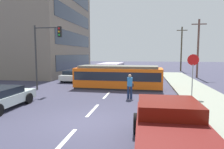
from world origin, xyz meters
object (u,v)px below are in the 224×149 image
object	(u,v)px
pedestrian_crossing	(130,85)
pickup_truck_parked	(170,129)
traffic_light_mast	(45,46)
streetcar_tram	(118,77)
stop_sign	(193,66)
parked_sedan_near	(0,98)
parked_sedan_mid	(74,75)
utility_pole_far	(181,48)
utility_pole_mid	(198,47)
city_bus	(111,69)

from	to	relation	value
pedestrian_crossing	pickup_truck_parked	distance (m)	7.66
pickup_truck_parked	traffic_light_mast	xyz separation A→B (m)	(-8.88, 9.47, 2.91)
streetcar_tram	pickup_truck_parked	xyz separation A→B (m)	(3.06, -11.41, -0.24)
stop_sign	parked_sedan_near	bearing A→B (deg)	-157.70
parked_sedan_near	stop_sign	world-z (taller)	stop_sign
parked_sedan_near	traffic_light_mast	xyz separation A→B (m)	(-0.24, 5.77, 3.08)
parked_sedan_mid	stop_sign	bearing A→B (deg)	-32.51
parked_sedan_near	utility_pole_far	bearing A→B (deg)	62.13
pedestrian_crossing	streetcar_tram	bearing A→B (deg)	108.36
streetcar_tram	pickup_truck_parked	bearing A→B (deg)	-75.00
stop_sign	pedestrian_crossing	bearing A→B (deg)	-169.16
streetcar_tram	pedestrian_crossing	bearing A→B (deg)	-71.64
parked_sedan_near	traffic_light_mast	size ratio (longest dim) A/B	0.82
utility_pole_far	stop_sign	bearing A→B (deg)	-97.82
utility_pole_far	pickup_truck_parked	bearing A→B (deg)	-100.28
streetcar_tram	utility_pole_mid	xyz separation A→B (m)	(8.89, 9.25, 2.79)
city_bus	traffic_light_mast	distance (m)	10.19
traffic_light_mast	pedestrian_crossing	bearing A→B (deg)	-15.77
parked_sedan_near	traffic_light_mast	world-z (taller)	traffic_light_mast
streetcar_tram	traffic_light_mast	distance (m)	6.70
parked_sedan_mid	stop_sign	world-z (taller)	stop_sign
city_bus	stop_sign	xyz separation A→B (m)	(7.38, -10.22, 1.11)
parked_sedan_mid	traffic_light_mast	bearing A→B (deg)	-92.07
utility_pole_mid	utility_pole_far	world-z (taller)	utility_pole_far
streetcar_tram	city_bus	world-z (taller)	streetcar_tram
pickup_truck_parked	utility_pole_far	size ratio (longest dim) A/B	0.66
city_bus	stop_sign	world-z (taller)	stop_sign
stop_sign	utility_pole_far	bearing A→B (deg)	82.18
parked_sedan_near	pedestrian_crossing	bearing A→B (deg)	28.55
pedestrian_crossing	traffic_light_mast	distance (m)	7.91
pickup_truck_parked	utility_pole_mid	bearing A→B (deg)	74.24
city_bus	traffic_light_mast	bearing A→B (deg)	-113.81
city_bus	parked_sedan_mid	size ratio (longest dim) A/B	1.43
parked_sedan_mid	traffic_light_mast	world-z (taller)	traffic_light_mast
streetcar_tram	parked_sedan_near	world-z (taller)	streetcar_tram
city_bus	parked_sedan_near	world-z (taller)	city_bus
stop_sign	parked_sedan_mid	bearing A→B (deg)	147.49
city_bus	pedestrian_crossing	xyz separation A→B (m)	(3.16, -11.03, -0.14)
streetcar_tram	pedestrian_crossing	world-z (taller)	streetcar_tram
pedestrian_crossing	traffic_light_mast	world-z (taller)	traffic_light_mast
utility_pole_far	parked_sedan_mid	bearing A→B (deg)	-133.16
parked_sedan_mid	stop_sign	size ratio (longest dim) A/B	1.47
stop_sign	pickup_truck_parked	bearing A→B (deg)	-106.68
stop_sign	traffic_light_mast	bearing A→B (deg)	173.93
streetcar_tram	city_bus	distance (m)	7.32
pedestrian_crossing	stop_sign	bearing A→B (deg)	10.84
pedestrian_crossing	stop_sign	size ratio (longest dim) A/B	0.58
pedestrian_crossing	pickup_truck_parked	world-z (taller)	pedestrian_crossing
pedestrian_crossing	parked_sedan_mid	bearing A→B (deg)	131.19
streetcar_tram	parked_sedan_mid	xyz separation A→B (m)	(-5.61, 3.96, -0.41)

